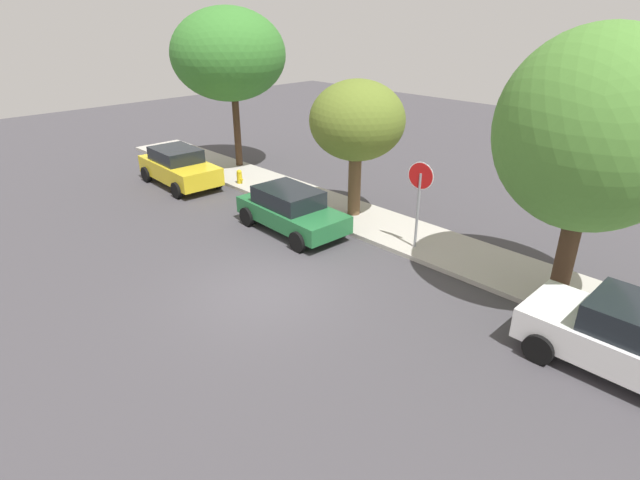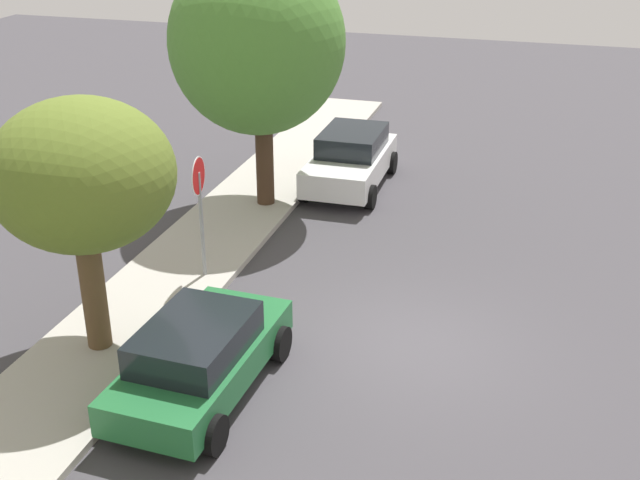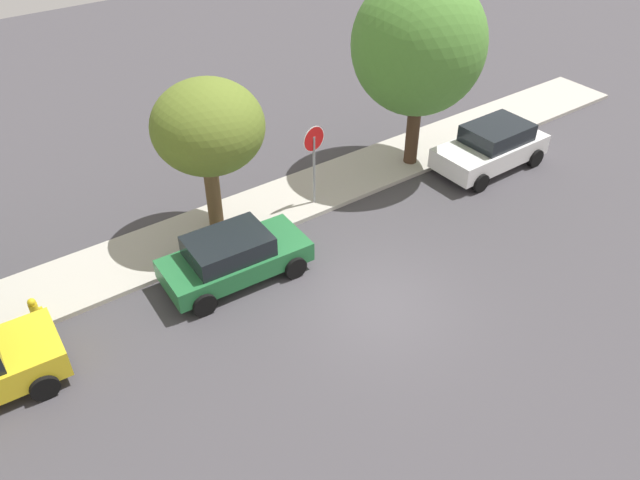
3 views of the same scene
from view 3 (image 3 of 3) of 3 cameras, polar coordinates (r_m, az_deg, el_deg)
ground_plane at (r=16.33m, az=5.39°, el=-5.86°), size 60.00×60.00×0.00m
sidewalk_curb at (r=19.69m, az=-4.62°, el=2.96°), size 32.00×2.41×0.14m
stop_sign at (r=18.87m, az=-0.56°, el=8.02°), size 0.80×0.11×2.76m
parked_car_green at (r=16.75m, az=-7.91°, el=-1.50°), size 4.01×2.06×1.41m
parked_car_white at (r=22.30m, az=15.42°, el=8.24°), size 4.08×2.03×1.55m
street_tree_near_corner at (r=20.52m, az=8.99°, el=17.18°), size 4.23×4.23×6.47m
street_tree_far at (r=17.35m, az=-10.20°, el=10.06°), size 3.11×3.11×4.68m
fire_hydrant at (r=17.13m, az=-24.66°, el=-5.81°), size 0.30×0.22×0.72m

